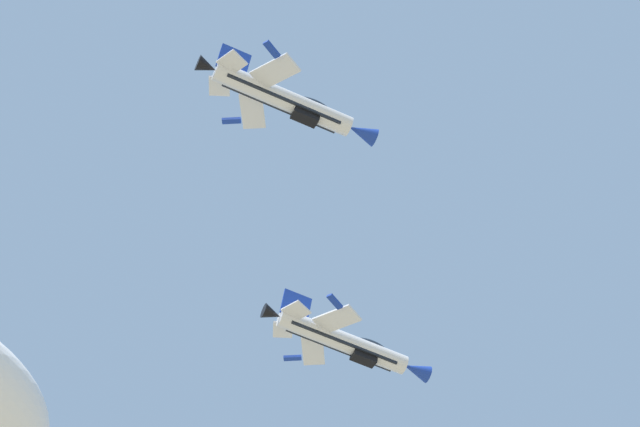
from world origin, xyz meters
TOP-DOWN VIEW (x-y plane):
  - fighter_jet_right_wing at (37.07, 49.25)m, footprint 15.82×9.82m
  - fighter_jet_left_outer at (19.82, 35.31)m, footprint 15.82×9.66m

SIDE VIEW (x-z plane):
  - fighter_jet_right_wing at x=37.07m, z-range 100.17..105.11m
  - fighter_jet_left_outer at x=19.82m, z-range 103.06..108.16m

